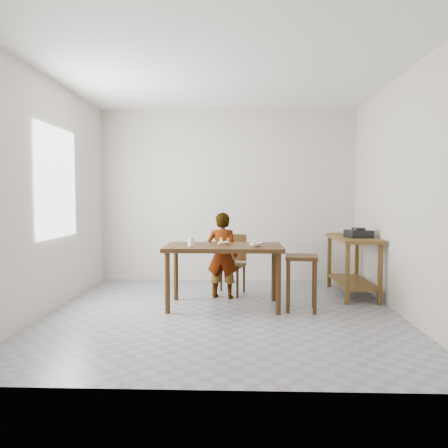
{
  "coord_description": "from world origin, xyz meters",
  "views": [
    {
      "loc": [
        0.19,
        -4.92,
        1.32
      ],
      "look_at": [
        0.0,
        0.4,
        1.0
      ],
      "focal_mm": 35.0,
      "sensor_mm": 36.0,
      "label": 1
    }
  ],
  "objects_px": {
    "dining_table": "(224,276)",
    "prep_counter": "(352,266)",
    "stool": "(301,283)",
    "dining_chair": "(229,265)",
    "child": "(222,255)"
  },
  "relations": [
    {
      "from": "dining_table",
      "to": "prep_counter",
      "type": "height_order",
      "value": "prep_counter"
    },
    {
      "from": "prep_counter",
      "to": "stool",
      "type": "bearing_deg",
      "value": -134.02
    },
    {
      "from": "dining_table",
      "to": "prep_counter",
      "type": "bearing_deg",
      "value": 22.15
    },
    {
      "from": "prep_counter",
      "to": "stool",
      "type": "xyz_separation_m",
      "value": [
        -0.81,
        -0.83,
        -0.08
      ]
    },
    {
      "from": "dining_chair",
      "to": "stool",
      "type": "relative_size",
      "value": 1.25
    },
    {
      "from": "stool",
      "to": "child",
      "type": "bearing_deg",
      "value": 147.16
    },
    {
      "from": "prep_counter",
      "to": "child",
      "type": "distance_m",
      "value": 1.78
    },
    {
      "from": "prep_counter",
      "to": "stool",
      "type": "height_order",
      "value": "prep_counter"
    },
    {
      "from": "prep_counter",
      "to": "child",
      "type": "xyz_separation_m",
      "value": [
        -1.75,
        -0.22,
        0.17
      ]
    },
    {
      "from": "dining_table",
      "to": "stool",
      "type": "bearing_deg",
      "value": -8.33
    },
    {
      "from": "dining_table",
      "to": "prep_counter",
      "type": "relative_size",
      "value": 1.17
    },
    {
      "from": "stool",
      "to": "dining_chair",
      "type": "bearing_deg",
      "value": 136.13
    },
    {
      "from": "child",
      "to": "stool",
      "type": "height_order",
      "value": "child"
    },
    {
      "from": "dining_table",
      "to": "child",
      "type": "height_order",
      "value": "child"
    },
    {
      "from": "child",
      "to": "dining_chair",
      "type": "distance_m",
      "value": 0.29
    }
  ]
}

